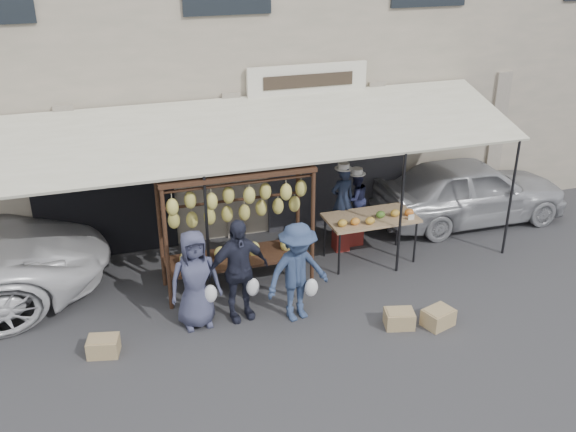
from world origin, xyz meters
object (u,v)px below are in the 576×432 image
vendor_left (342,200)px  customer_mid (238,270)px  sedan (470,190)px  vendor_right (356,199)px  crate_near_a (399,319)px  crate_far (103,346)px  banana_rack (236,206)px  customer_left (195,279)px  customer_right (298,272)px  crate_near_b (438,318)px  produce_table (372,219)px

vendor_left → customer_mid: 3.02m
customer_mid → sedan: (5.61, 2.14, -0.17)m
vendor_right → crate_near_a: size_ratio=2.46×
crate_near_a → crate_far: size_ratio=1.00×
banana_rack → customer_left: banana_rack is taller
customer_mid → banana_rack: bearing=68.5°
vendor_left → customer_mid: customer_mid is taller
vendor_left → sedan: size_ratio=0.32×
banana_rack → customer_right: bearing=-61.9°
crate_near_b → sedan: sedan is taller
vendor_left → customer_right: size_ratio=0.79×
crate_near_b → crate_near_a: bearing=164.7°
vendor_right → customer_right: (-1.94, -2.18, -0.13)m
banana_rack → vendor_left: (2.26, 0.76, -0.50)m
vendor_left → vendor_right: (0.35, 0.16, -0.09)m
banana_rack → customer_right: 1.60m
vendor_right → crate_near_b: vendor_right is taller
customer_right → crate_near_b: bearing=-35.8°
crate_near_a → crate_far: same height
customer_mid → customer_right: 0.95m
customer_mid → sedan: customer_mid is taller
sedan → vendor_left: bearing=98.9°
customer_mid → vendor_right: bearing=25.2°
crate_near_a → sedan: size_ratio=0.11×
customer_left → customer_mid: size_ratio=0.94×
customer_mid → produce_table: bearing=13.3°
crate_near_a → crate_far: bearing=171.3°
vendor_left → crate_far: size_ratio=2.95×
vendor_left → sedan: vendor_left is taller
customer_left → customer_right: size_ratio=0.98×
produce_table → vendor_right: size_ratio=1.52×
banana_rack → customer_mid: bearing=-103.2°
vendor_right → sedan: (2.78, 0.27, -0.27)m
produce_table → vendor_right: 0.76m
produce_table → crate_near_b: produce_table is taller
produce_table → crate_near_b: size_ratio=3.62×
customer_right → sedan: bearing=15.2°
vendor_left → customer_right: (-1.59, -2.02, -0.22)m
banana_rack → crate_near_b: banana_rack is taller
customer_left → customer_mid: (0.69, -0.01, 0.05)m
customer_mid → crate_far: size_ratio=3.85×
crate_far → sedan: sedan is taller
customer_left → crate_near_b: bearing=-21.9°
banana_rack → crate_near_b: 3.78m
customer_left → vendor_left: bearing=24.7°
sedan → crate_near_b: bearing=142.9°
vendor_right → customer_left: bearing=13.4°
crate_near_a → sedan: 4.59m
crate_near_a → sedan: (3.25, 3.19, 0.57)m
banana_rack → vendor_right: (2.61, 0.92, -0.59)m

